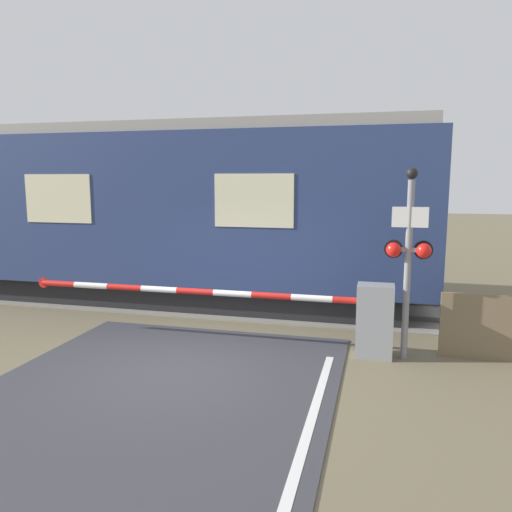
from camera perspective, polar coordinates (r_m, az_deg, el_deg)
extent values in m
plane|color=#6B6047|center=(8.19, -8.54, -12.50)|extent=(80.00, 80.00, 0.00)
cube|color=gray|center=(12.08, -0.63, -5.35)|extent=(36.00, 3.20, 0.03)
cube|color=#595451|center=(11.39, -1.56, -5.88)|extent=(36.00, 0.08, 0.10)
cube|color=#595451|center=(12.74, 0.20, -4.30)|extent=(36.00, 0.08, 0.10)
cube|color=black|center=(13.59, -17.30, -2.93)|extent=(15.10, 2.66, 0.60)
cube|color=navy|center=(13.35, -17.69, 5.43)|extent=(16.41, 3.13, 3.36)
cube|color=gray|center=(13.38, -18.05, 13.15)|extent=(16.08, 2.88, 0.24)
cube|color=beige|center=(10.08, -0.28, 6.35)|extent=(1.64, 0.02, 1.08)
cube|color=beige|center=(12.03, -21.71, 6.12)|extent=(1.64, 0.02, 1.08)
cube|color=gray|center=(8.63, 13.41, -7.22)|extent=(0.60, 0.44, 1.23)
cylinder|color=gray|center=(8.54, 13.49, -5.12)|extent=(0.16, 0.16, 0.18)
cylinder|color=red|center=(8.55, 11.11, -5.03)|extent=(0.71, 0.11, 0.11)
cylinder|color=white|center=(8.62, 6.39, -4.82)|extent=(0.71, 0.11, 0.11)
cylinder|color=red|center=(8.74, 1.77, -4.58)|extent=(0.71, 0.11, 0.11)
cylinder|color=white|center=(8.91, -2.70, -4.32)|extent=(0.71, 0.11, 0.11)
cylinder|color=red|center=(9.14, -6.96, -4.05)|extent=(0.71, 0.11, 0.11)
cylinder|color=white|center=(9.41, -10.99, -3.77)|extent=(0.71, 0.11, 0.11)
cylinder|color=red|center=(9.73, -14.78, -3.49)|extent=(0.71, 0.11, 0.11)
cylinder|color=white|center=(10.09, -18.31, -3.21)|extent=(0.71, 0.11, 0.11)
cylinder|color=red|center=(10.48, -21.58, -2.95)|extent=(0.71, 0.11, 0.11)
cylinder|color=red|center=(10.69, -23.13, -2.82)|extent=(0.20, 0.02, 0.20)
cylinder|color=gray|center=(8.48, 16.92, -1.69)|extent=(0.11, 0.11, 2.95)
cube|color=gray|center=(8.42, 17.03, 0.68)|extent=(0.59, 0.07, 0.07)
sphere|color=red|center=(8.37, 15.45, 0.70)|extent=(0.24, 0.24, 0.24)
sphere|color=red|center=(8.39, 18.63, 0.58)|extent=(0.24, 0.24, 0.24)
cylinder|color=black|center=(8.47, 15.44, 0.80)|extent=(0.30, 0.06, 0.30)
cylinder|color=black|center=(8.50, 18.58, 0.68)|extent=(0.30, 0.06, 0.30)
cube|color=white|center=(8.33, 17.20, 4.26)|extent=(0.56, 0.02, 0.33)
sphere|color=black|center=(8.35, 17.40, 9.00)|extent=(0.18, 0.18, 0.18)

